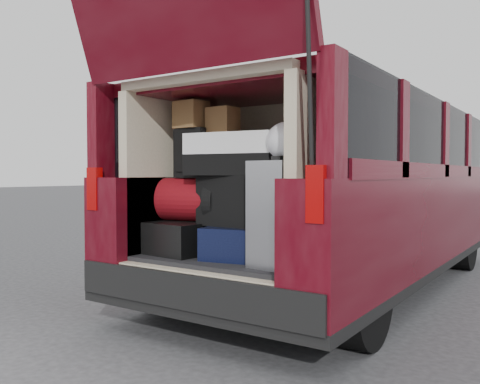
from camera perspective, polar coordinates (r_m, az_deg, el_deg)
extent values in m
plane|color=#333335|center=(3.55, -2.19, -16.41)|extent=(80.00, 80.00, 0.00)
cylinder|color=black|center=(4.28, -7.94, -8.83)|extent=(0.24, 0.64, 0.64)
cylinder|color=black|center=(3.43, 13.32, -11.60)|extent=(0.24, 0.64, 0.64)
cylinder|color=black|center=(7.05, 10.41, -4.56)|extent=(0.24, 0.64, 0.64)
cylinder|color=black|center=(6.57, 23.67, -5.18)|extent=(0.24, 0.64, 0.64)
cube|color=black|center=(5.26, 11.45, -7.47)|extent=(1.90, 4.85, 0.08)
cube|color=#4C010C|center=(5.56, 3.99, -2.36)|extent=(0.33, 4.85, 0.80)
cube|color=#4C010C|center=(4.96, 19.89, -3.00)|extent=(0.33, 4.85, 0.80)
cube|color=#4C010C|center=(5.23, 11.56, 8.64)|extent=(1.82, 4.46, 0.10)
cube|color=black|center=(5.51, 2.63, 5.30)|extent=(0.12, 4.25, 0.68)
cube|color=black|center=(4.83, 20.80, 5.64)|extent=(0.12, 4.25, 0.68)
cube|color=black|center=(3.22, -5.31, -10.95)|extent=(1.86, 0.16, 0.22)
cube|color=#990505|center=(3.72, -16.00, 0.35)|extent=(0.10, 0.06, 0.30)
cube|color=#990505|center=(2.64, 8.61, -0.24)|extent=(0.10, 0.06, 0.30)
cube|color=black|center=(3.65, 0.39, -7.51)|extent=(1.24, 1.05, 0.06)
cube|color=beige|center=(4.00, -7.50, 2.02)|extent=(0.08, 1.05, 1.15)
cube|color=beige|center=(3.28, 10.03, 2.02)|extent=(0.08, 1.05, 1.15)
cube|color=beige|center=(4.07, 4.74, 2.03)|extent=(1.34, 0.06, 1.15)
cube|color=beige|center=(3.65, 0.39, 11.59)|extent=(1.34, 1.05, 0.06)
cylinder|color=black|center=(2.64, 7.61, 13.51)|extent=(0.02, 0.90, 0.76)
cube|color=black|center=(3.69, 0.39, -11.26)|extent=(1.24, 1.05, 0.55)
cube|color=black|center=(3.74, -5.63, -5.03)|extent=(0.47, 0.61, 0.23)
cube|color=black|center=(3.50, 0.06, -5.62)|extent=(0.50, 0.57, 0.22)
cube|color=silver|center=(3.18, 5.02, -2.42)|extent=(0.32, 0.46, 0.65)
cube|color=maroon|center=(3.73, -5.18, -0.85)|extent=(0.53, 0.39, 0.32)
cube|color=black|center=(3.50, -0.49, -0.96)|extent=(0.50, 0.33, 0.35)
cube|color=black|center=(3.75, -5.27, 4.36)|extent=(0.25, 0.15, 0.36)
cube|color=white|center=(3.50, -0.55, 4.24)|extent=(0.68, 0.42, 0.29)
cube|color=brown|center=(3.78, -5.52, 8.60)|extent=(0.23, 0.19, 0.20)
cube|color=brown|center=(3.69, -1.95, 7.93)|extent=(0.20, 0.17, 0.20)
ellipsoid|color=white|center=(3.20, 5.47, 5.70)|extent=(0.33, 0.31, 0.25)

